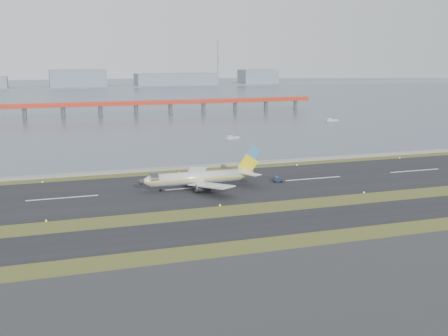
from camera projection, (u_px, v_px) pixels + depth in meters
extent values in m
plane|color=#334518|center=(229.00, 213.00, 144.94)|extent=(1000.00, 1000.00, 0.00)
cube|color=#313134|center=(337.00, 299.00, 93.87)|extent=(1000.00, 50.00, 0.10)
cube|color=black|center=(246.00, 226.00, 133.79)|extent=(1000.00, 18.00, 0.10)
cube|color=black|center=(197.00, 188.00, 172.78)|extent=(1000.00, 45.00, 0.10)
cube|color=gray|center=(174.00, 168.00, 200.55)|extent=(1000.00, 2.50, 1.00)
cube|color=#434E5F|center=(81.00, 95.00, 572.00)|extent=(1400.00, 800.00, 1.30)
cube|color=red|center=(136.00, 104.00, 381.85)|extent=(260.00, 5.00, 1.60)
cube|color=red|center=(136.00, 102.00, 381.56)|extent=(260.00, 0.40, 1.40)
cylinder|color=#4C4C51|center=(136.00, 111.00, 382.74)|extent=(2.80, 2.80, 7.00)
cylinder|color=#4C4C51|center=(266.00, 107.00, 412.96)|extent=(2.80, 2.80, 7.00)
cube|color=gray|center=(70.00, 87.00, 720.54)|extent=(1400.00, 80.00, 1.00)
cube|color=gray|center=(78.00, 78.00, 721.52)|extent=(70.00, 35.00, 22.00)
cube|color=gray|center=(176.00, 79.00, 763.04)|extent=(110.00, 35.00, 16.00)
cube|color=gray|center=(258.00, 77.00, 800.42)|extent=(50.00, 35.00, 20.00)
cylinder|color=gray|center=(218.00, 63.00, 777.58)|extent=(1.80, 1.80, 60.00)
cylinder|color=silver|center=(196.00, 178.00, 170.76)|extent=(28.00, 3.80, 3.80)
cone|color=silver|center=(145.00, 181.00, 165.85)|extent=(3.20, 3.80, 3.80)
cone|color=silver|center=(246.00, 173.00, 175.80)|extent=(5.00, 3.80, 3.80)
cube|color=yellow|center=(198.00, 179.00, 168.98)|extent=(31.00, 0.06, 0.45)
cube|color=yellow|center=(194.00, 177.00, 172.54)|extent=(31.00, 0.06, 0.45)
cube|color=silver|center=(211.00, 185.00, 163.70)|extent=(11.31, 15.89, 1.66)
cube|color=silver|center=(195.00, 174.00, 179.48)|extent=(11.31, 15.89, 1.66)
cylinder|color=#333338|center=(203.00, 188.00, 165.72)|extent=(4.20, 2.10, 2.10)
cylinder|color=#333338|center=(192.00, 180.00, 176.87)|extent=(4.20, 2.10, 2.10)
cube|color=yellow|center=(248.00, 164.00, 175.48)|extent=(6.80, 0.35, 6.85)
cube|color=#4388BE|center=(254.00, 152.00, 175.35)|extent=(4.85, 0.37, 4.90)
cube|color=silver|center=(251.00, 174.00, 172.27)|extent=(5.64, 6.80, 0.22)
cube|color=silver|center=(242.00, 169.00, 179.33)|extent=(5.64, 6.80, 0.22)
cylinder|color=black|center=(161.00, 190.00, 167.90)|extent=(0.80, 0.28, 0.80)
cylinder|color=black|center=(203.00, 189.00, 169.22)|extent=(1.00, 0.38, 1.00)
cylinder|color=black|center=(198.00, 185.00, 174.42)|extent=(1.00, 0.38, 1.00)
cube|color=#151F39|center=(278.00, 180.00, 180.35)|extent=(3.35, 2.40, 1.13)
cube|color=#333338|center=(277.00, 177.00, 180.18)|extent=(1.63, 1.70, 0.66)
cylinder|color=black|center=(275.00, 182.00, 179.64)|extent=(0.71, 0.44, 0.66)
cylinder|color=black|center=(274.00, 181.00, 181.12)|extent=(0.71, 0.44, 0.66)
cylinder|color=black|center=(281.00, 182.00, 179.79)|extent=(0.71, 0.44, 0.66)
cylinder|color=black|center=(281.00, 181.00, 181.27)|extent=(0.71, 0.44, 0.66)
cube|color=silver|center=(232.00, 138.00, 273.71)|extent=(8.15, 5.10, 1.00)
cube|color=silver|center=(230.00, 137.00, 272.49)|extent=(2.72, 2.47, 1.00)
cube|color=silver|center=(332.00, 120.00, 347.80)|extent=(7.99, 2.91, 1.01)
cube|color=silver|center=(329.00, 119.00, 347.18)|extent=(2.34, 1.92, 1.01)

